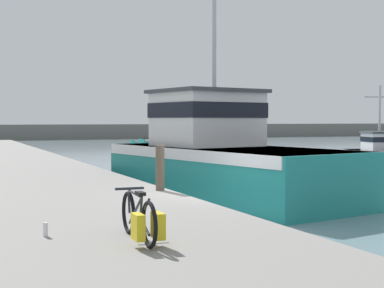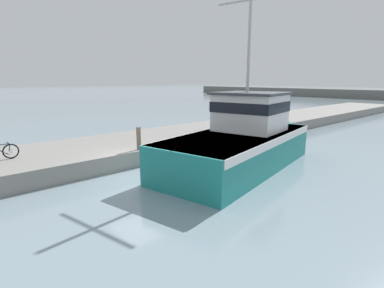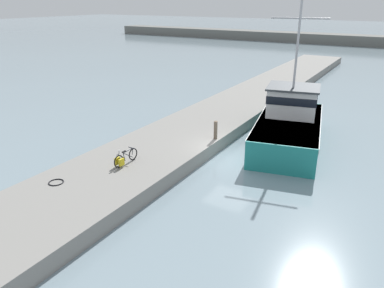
{
  "view_description": "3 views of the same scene",
  "coord_description": "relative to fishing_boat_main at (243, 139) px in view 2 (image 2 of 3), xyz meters",
  "views": [
    {
      "loc": [
        -6.1,
        -12.73,
        2.51
      ],
      "look_at": [
        -0.25,
        1.33,
        1.89
      ],
      "focal_mm": 55.0,
      "sensor_mm": 36.0,
      "label": 1
    },
    {
      "loc": [
        10.79,
        -6.82,
        4.12
      ],
      "look_at": [
        0.51,
        2.48,
        1.11
      ],
      "focal_mm": 28.0,
      "sensor_mm": 36.0,
      "label": 2
    },
    {
      "loc": [
        8.07,
        -18.06,
        8.61
      ],
      "look_at": [
        -1.81,
        -1.26,
        1.03
      ],
      "focal_mm": 35.0,
      "sensor_mm": 36.0,
      "label": 3
    }
  ],
  "objects": [
    {
      "name": "ground_plane",
      "position": [
        -1.99,
        -4.45,
        -1.29
      ],
      "size": [
        320.0,
        320.0,
        0.0
      ],
      "primitive_type": "plane",
      "color": "gray"
    },
    {
      "name": "dock_pier",
      "position": [
        -5.75,
        -4.45,
        -0.9
      ],
      "size": [
        5.38,
        80.0,
        0.79
      ],
      "primitive_type": "cube",
      "color": "gray",
      "rests_on": "ground_plane"
    },
    {
      "name": "fishing_boat_main",
      "position": [
        0.0,
        0.0,
        0.0
      ],
      "size": [
        5.46,
        11.09,
        8.92
      ],
      "rotation": [
        0.0,
        0.0,
        0.2
      ],
      "color": "teal",
      "rests_on": "ground_plane"
    },
    {
      "name": "mooring_post",
      "position": [
        -3.34,
        -3.74,
        0.05
      ],
      "size": [
        0.21,
        0.21,
        1.1
      ],
      "primitive_type": "cylinder",
      "color": "brown",
      "rests_on": "dock_pier"
    },
    {
      "name": "water_bottle_on_curb",
      "position": [
        -6.78,
        -8.42,
        -0.4
      ],
      "size": [
        0.07,
        0.07,
        0.21
      ],
      "primitive_type": "cylinder",
      "color": "silver",
      "rests_on": "dock_pier"
    }
  ]
}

